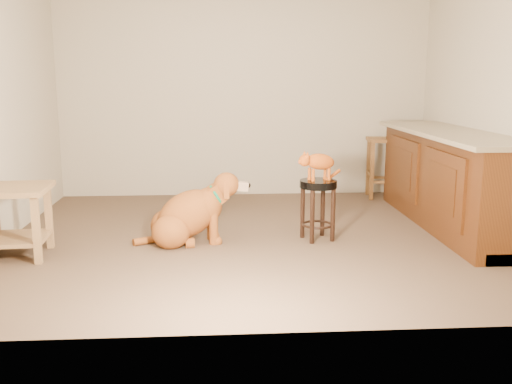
{
  "coord_description": "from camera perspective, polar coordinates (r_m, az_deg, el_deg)",
  "views": [
    {
      "loc": [
        -0.33,
        -5.04,
        1.45
      ],
      "look_at": [
        -0.0,
        -0.11,
        0.45
      ],
      "focal_mm": 40.0,
      "sensor_mm": 36.0,
      "label": 1
    }
  ],
  "objects": [
    {
      "name": "tabby_kitten",
      "position": [
        5.08,
        6.17,
        2.93
      ],
      "size": [
        0.43,
        0.27,
        0.29
      ],
      "rotation": [
        0.0,
        0.0,
        0.28
      ],
      "color": "#A74710",
      "rests_on": "padded_stool"
    },
    {
      "name": "side_table",
      "position": [
        5.02,
        -23.04,
        -1.74
      ],
      "size": [
        0.6,
        0.6,
        0.59
      ],
      "rotation": [
        0.0,
        0.0,
        0.06
      ],
      "color": "olive",
      "rests_on": "ground"
    },
    {
      "name": "golden_retriever",
      "position": [
        5.07,
        -6.72,
        -2.36
      ],
      "size": [
        1.05,
        0.56,
        0.67
      ],
      "rotation": [
        0.0,
        0.0,
        0.14
      ],
      "color": "brown",
      "rests_on": "ground"
    },
    {
      "name": "floor",
      "position": [
        5.26,
        -0.08,
        -4.58
      ],
      "size": [
        4.5,
        4.0,
        0.01
      ],
      "primitive_type": "cube",
      "color": "brown",
      "rests_on": "ground"
    },
    {
      "name": "room_shell",
      "position": [
        5.06,
        -0.08,
        13.99
      ],
      "size": [
        4.54,
        4.04,
        2.62
      ],
      "color": "#B8AD94",
      "rests_on": "ground"
    },
    {
      "name": "wood_stool",
      "position": [
        7.12,
        12.6,
        2.49
      ],
      "size": [
        0.44,
        0.44,
        0.73
      ],
      "rotation": [
        0.0,
        0.0,
        -0.12
      ],
      "color": "brown",
      "rests_on": "ground"
    },
    {
      "name": "padded_stool",
      "position": [
        5.14,
        6.21,
        -0.56
      ],
      "size": [
        0.35,
        0.35,
        0.55
      ],
      "rotation": [
        0.0,
        0.0,
        0.28
      ],
      "color": "black",
      "rests_on": "ground"
    },
    {
      "name": "cabinet_run",
      "position": [
        5.89,
        18.95,
        0.93
      ],
      "size": [
        0.7,
        2.56,
        0.94
      ],
      "color": "#4C260D",
      "rests_on": "ground"
    }
  ]
}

